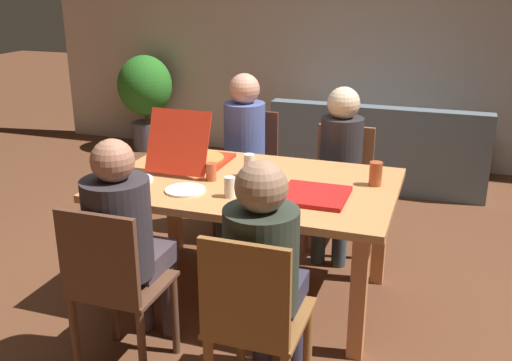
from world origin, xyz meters
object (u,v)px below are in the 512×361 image
chair_2 (342,180)px  potted_plant (145,92)px  dining_table (251,196)px  chair_3 (113,284)px  chair_0 (254,323)px  person_0 (265,263)px  couch (379,155)px  pizza_box_0 (314,195)px  drinking_glass_2 (249,166)px  person_1 (242,143)px  chair_1 (248,169)px  person_2 (339,158)px  drinking_glass_0 (376,174)px  plate_0 (134,179)px  drinking_glass_1 (230,187)px  plate_1 (185,190)px  drinking_glass_3 (211,172)px  person_3 (126,235)px  pizza_box_1 (194,156)px

chair_2 → potted_plant: 3.14m
dining_table → chair_3: size_ratio=1.85×
chair_0 → person_0: size_ratio=0.78×
couch → person_0: bearing=-91.6°
chair_0 → pizza_box_0: size_ratio=2.57×
drinking_glass_2 → person_1: bearing=112.9°
dining_table → chair_1: size_ratio=1.84×
chair_2 → person_2: person_2 is taller
drinking_glass_0 → dining_table: bearing=-166.9°
person_0 → person_1: bearing=113.0°
person_0 → plate_0: person_0 is taller
chair_3 → potted_plant: bearing=116.7°
chair_0 → drinking_glass_0: (0.33, 1.18, 0.33)m
drinking_glass_0 → drinking_glass_1: drinking_glass_0 is taller
person_1 → couch: person_1 is taller
person_1 → plate_0: bearing=-105.5°
chair_2 → plate_1: (-0.66, -1.22, 0.27)m
drinking_glass_0 → drinking_glass_3: (-0.93, -0.22, -0.02)m
plate_0 → drinking_glass_3: size_ratio=2.16×
chair_2 → drinking_glass_0: bearing=-67.2°
dining_table → chair_1: 1.06m
person_3 → person_2: bearing=65.5°
person_1 → potted_plant: 2.64m
pizza_box_1 → plate_1: pizza_box_1 is taller
chair_3 → pizza_box_1: size_ratio=1.70×
dining_table → drinking_glass_3: size_ratio=16.01×
dining_table → person_3: 0.88m
couch → potted_plant: bearing=172.6°
drinking_glass_2 → drinking_glass_3: size_ratio=1.35×
chair_2 → person_3: 1.91m
person_2 → drinking_glass_2: bearing=-118.7°
chair_0 → person_1: 2.02m
dining_table → pizza_box_1: pizza_box_1 is taller
chair_1 → drinking_glass_3: bearing=-82.5°
chair_0 → chair_2: (-0.00, 1.97, -0.01)m
chair_2 → pizza_box_1: bearing=-137.2°
chair_2 → plate_1: 1.42m
drinking_glass_3 → potted_plant: size_ratio=0.10×
chair_3 → drinking_glass_1: chair_3 is taller
potted_plant → chair_2: bearing=-34.6°
chair_1 → pizza_box_1: pizza_box_1 is taller
pizza_box_1 → chair_1: bearing=83.8°
chair_0 → couch: bearing=88.5°
chair_3 → potted_plant: 4.12m
pizza_box_0 → drinking_glass_0: size_ratio=2.58×
plate_0 → drinking_glass_3: drinking_glass_3 is taller
pizza_box_0 → plate_0: size_ratio=1.58×
plate_0 → drinking_glass_2: (0.62, 0.28, 0.06)m
person_2 → couch: 1.63m
drinking_glass_0 → couch: bearing=96.1°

